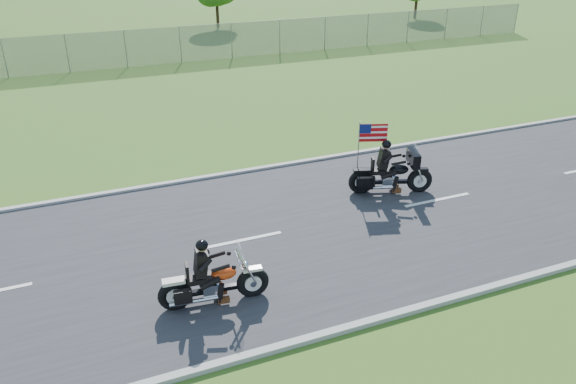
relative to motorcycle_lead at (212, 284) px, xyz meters
name	(u,v)px	position (x,y,z in m)	size (l,w,h in m)	color
ground	(312,227)	(3.31, 2.18, -0.51)	(420.00, 420.00, 0.00)	#355D1D
road	(312,226)	(3.31, 2.18, -0.49)	(120.00, 8.00, 0.04)	#28282B
curb_north	(260,169)	(3.31, 6.23, -0.46)	(120.00, 0.18, 0.12)	#9E9B93
curb_south	(394,315)	(3.31, -1.87, -0.46)	(120.00, 0.18, 0.12)	#9E9B93
fence	(67,54)	(-1.69, 22.18, 0.49)	(60.00, 0.03, 2.00)	gray
motorcycle_lead	(212,284)	(0.00, 0.00, 0.00)	(2.38, 0.73, 1.60)	black
motorcycle_follow	(391,175)	(6.31, 3.19, 0.07)	(2.43, 1.22, 2.10)	black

